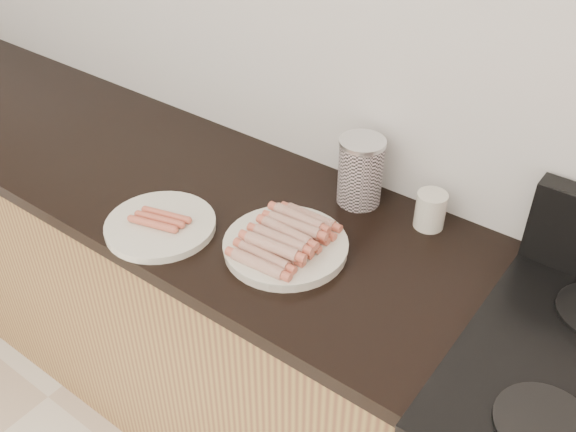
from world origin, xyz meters
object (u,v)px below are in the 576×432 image
Objects in this scene: main_plate at (286,247)px; mug at (430,210)px; side_plate at (160,226)px; canister at (360,171)px.

main_plate is 3.11× the size of mug.
mug reaches higher than main_plate.
mug reaches higher than side_plate.
mug is at bearing 37.95° from side_plate.
canister reaches higher than side_plate.
main_plate is at bearing -96.11° from canister.
main_plate is 0.29m from canister.
canister reaches higher than main_plate.
side_plate is 2.91× the size of mug.
main_plate is at bearing 21.59° from side_plate.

